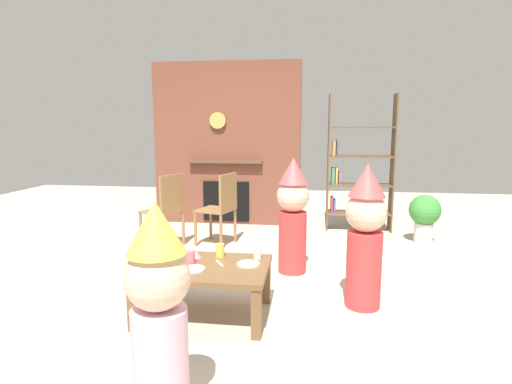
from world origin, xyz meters
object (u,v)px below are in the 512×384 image
at_px(paper_cup_center, 258,253).
at_px(paper_plate_front, 193,269).
at_px(paper_cup_near_right, 220,250).
at_px(child_by_the_chairs, 293,213).
at_px(dining_chair_middle, 222,205).
at_px(paper_cup_near_left, 157,262).
at_px(paper_cup_far_right, 143,262).
at_px(bookshelf, 356,169).
at_px(child_with_cone_hat, 159,311).
at_px(paper_plate_rear, 248,264).
at_px(child_in_pink, 365,233).
at_px(potted_plant_tall, 425,214).
at_px(birthday_cake_slice, 195,253).
at_px(coffee_table, 204,273).
at_px(paper_cup_far_left, 190,257).
at_px(dining_chair_left, 167,206).

distance_m(paper_cup_center, paper_plate_front, 0.55).
xyz_separation_m(paper_cup_near_right, child_by_the_chairs, (0.55, 0.84, 0.15)).
bearing_deg(dining_chair_middle, child_by_the_chairs, 154.77).
relative_size(paper_cup_near_left, paper_cup_far_right, 0.97).
distance_m(bookshelf, child_with_cone_hat, 4.31).
bearing_deg(paper_cup_center, paper_plate_rear, -109.53).
bearing_deg(child_in_pink, potted_plant_tall, -131.06).
height_order(paper_plate_rear, birthday_cake_slice, birthday_cake_slice).
xyz_separation_m(paper_cup_far_right, paper_plate_front, (0.38, 0.03, -0.05)).
bearing_deg(coffee_table, paper_cup_near_left, -159.31).
relative_size(dining_chair_middle, potted_plant_tall, 1.46).
distance_m(paper_cup_far_right, child_in_pink, 1.74).
relative_size(paper_cup_near_left, child_by_the_chairs, 0.09).
distance_m(paper_plate_rear, potted_plant_tall, 2.98).
bearing_deg(bookshelf, paper_cup_near_left, -120.04).
distance_m(paper_plate_front, potted_plant_tall, 3.36).
distance_m(paper_cup_center, potted_plant_tall, 2.83).
distance_m(paper_cup_far_right, paper_plate_rear, 0.79).
relative_size(paper_cup_far_left, child_by_the_chairs, 0.09).
relative_size(bookshelf, child_with_cone_hat, 1.68).
distance_m(paper_cup_near_left, paper_cup_near_right, 0.54).
bearing_deg(birthday_cake_slice, paper_plate_rear, -14.55).
distance_m(child_by_the_chairs, potted_plant_tall, 2.07).
distance_m(paper_cup_near_left, paper_cup_far_left, 0.26).
height_order(paper_cup_center, potted_plant_tall, potted_plant_tall).
xyz_separation_m(paper_cup_near_right, birthday_cake_slice, (-0.20, -0.05, -0.02)).
height_order(coffee_table, potted_plant_tall, potted_plant_tall).
relative_size(bookshelf, paper_cup_far_left, 18.52).
distance_m(paper_plate_rear, birthday_cake_slice, 0.48).
bearing_deg(paper_cup_far_right, dining_chair_left, 104.64).
xyz_separation_m(paper_plate_front, paper_plate_rear, (0.39, 0.17, 0.00)).
relative_size(bookshelf, birthday_cake_slice, 19.00).
bearing_deg(coffee_table, birthday_cake_slice, 124.78).
xyz_separation_m(dining_chair_left, dining_chair_middle, (0.64, 0.17, 0.00)).
bearing_deg(paper_cup_far_left, dining_chair_middle, 94.91).
distance_m(paper_plate_front, child_in_pink, 1.38).
bearing_deg(child_in_pink, paper_cup_center, -6.79).
bearing_deg(dining_chair_middle, paper_cup_far_right, 102.92).
relative_size(paper_cup_far_right, child_with_cone_hat, 0.09).
distance_m(birthday_cake_slice, child_by_the_chairs, 1.18).
distance_m(paper_cup_near_right, paper_cup_center, 0.31).
xyz_separation_m(paper_cup_center, dining_chair_left, (-1.30, 1.51, 0.05)).
height_order(paper_cup_near_left, dining_chair_left, dining_chair_left).
relative_size(paper_cup_near_right, dining_chair_middle, 0.12).
bearing_deg(potted_plant_tall, paper_cup_far_left, -135.38).
xyz_separation_m(paper_cup_near_left, child_in_pink, (1.57, 0.46, 0.16)).
height_order(paper_cup_near_right, paper_plate_front, paper_cup_near_right).
bearing_deg(bookshelf, paper_plate_front, -116.10).
xyz_separation_m(bookshelf, child_by_the_chairs, (-0.79, -1.84, -0.27)).
distance_m(paper_cup_far_right, paper_plate_front, 0.38).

